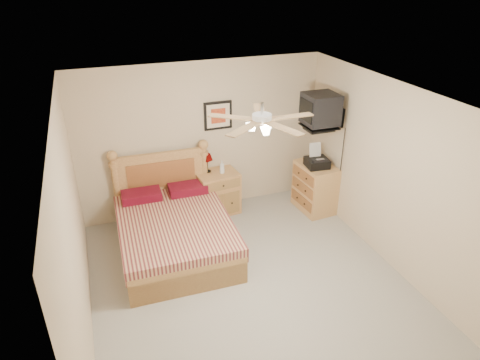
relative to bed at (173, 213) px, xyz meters
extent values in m
plane|color=#9A968B|center=(0.76, -1.12, -0.65)|extent=(4.50, 4.50, 0.00)
cube|color=white|center=(0.76, -1.12, 1.85)|extent=(4.00, 4.50, 0.04)
cube|color=beige|center=(0.76, 1.13, 0.60)|extent=(4.00, 0.04, 2.50)
cube|color=beige|center=(0.76, -3.37, 0.60)|extent=(4.00, 0.04, 2.50)
cube|color=beige|center=(-1.24, -1.12, 0.60)|extent=(0.04, 4.50, 2.50)
cube|color=beige|center=(2.76, -1.12, 0.60)|extent=(0.04, 4.50, 2.50)
cube|color=#BB7D4B|center=(0.92, 0.88, -0.29)|extent=(0.71, 0.56, 0.72)
imported|color=white|center=(1.00, 0.85, 0.18)|extent=(0.11, 0.11, 0.22)
cube|color=black|center=(1.03, 1.11, 0.97)|extent=(0.46, 0.04, 0.46)
cube|color=tan|center=(2.49, 0.40, -0.23)|extent=(0.54, 0.74, 0.83)
imported|color=beige|center=(2.41, 0.62, 0.19)|extent=(0.19, 0.25, 0.02)
imported|color=gray|center=(2.42, 0.66, 0.22)|extent=(0.28, 0.33, 0.02)
camera|label=1|loc=(-0.87, -5.16, 3.14)|focal=32.00mm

